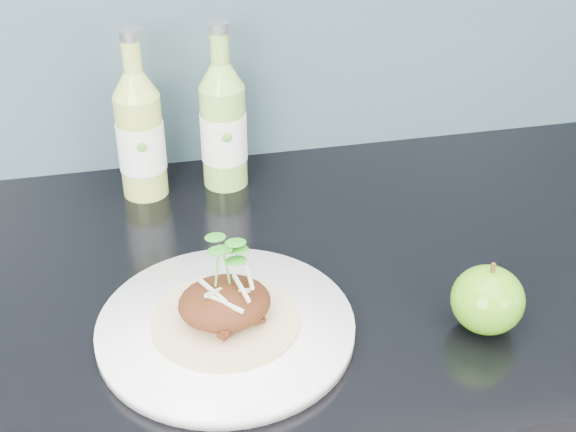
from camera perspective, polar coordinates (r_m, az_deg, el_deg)
name	(u,v)px	position (r m, az deg, el deg)	size (l,w,h in m)	color
dinner_plate	(226,328)	(0.85, -4.44, -7.94)	(0.30, 0.30, 0.02)	white
pork_taco	(224,301)	(0.83, -4.54, -6.02)	(0.16, 0.16, 0.10)	tan
green_apple	(488,300)	(0.87, 14.01, -5.80)	(0.08, 0.08, 0.08)	#367E0D
cider_bottle_left	(140,135)	(1.07, -10.47, 5.70)	(0.07, 0.07, 0.23)	#A8BD4F
cider_bottle_right	(223,126)	(1.08, -4.62, 6.42)	(0.08, 0.08, 0.23)	#8CB74C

